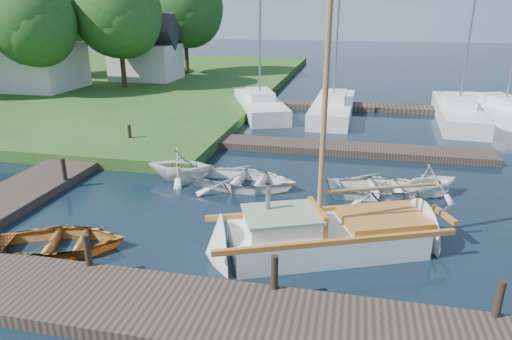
% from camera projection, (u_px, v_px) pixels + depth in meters
% --- Properties ---
extents(ground, '(160.00, 160.00, 0.00)m').
position_uv_depth(ground, '(256.00, 204.00, 15.03)').
color(ground, black).
rests_on(ground, ground).
extents(near_dock, '(18.00, 2.20, 0.30)m').
position_uv_depth(near_dock, '(195.00, 312.00, 9.46)').
color(near_dock, black).
rests_on(near_dock, ground).
extents(left_dock, '(2.20, 18.00, 0.30)m').
position_uv_depth(left_dock, '(73.00, 164.00, 18.42)').
color(left_dock, black).
rests_on(left_dock, ground).
extents(far_dock, '(14.00, 1.60, 0.30)m').
position_uv_depth(far_dock, '(330.00, 148.00, 20.56)').
color(far_dock, black).
rests_on(far_dock, ground).
extents(pontoon, '(30.00, 1.60, 0.30)m').
position_uv_depth(pontoon, '(472.00, 112.00, 27.70)').
color(pontoon, black).
rests_on(pontoon, ground).
extents(shore, '(50.00, 40.00, 0.50)m').
position_uv_depth(shore, '(3.00, 77.00, 40.79)').
color(shore, '#29541D').
rests_on(shore, ground).
extents(mooring_post_1, '(0.16, 0.16, 0.80)m').
position_uv_depth(mooring_post_1, '(88.00, 250.00, 10.79)').
color(mooring_post_1, black).
rests_on(mooring_post_1, near_dock).
extents(mooring_post_2, '(0.16, 0.16, 0.80)m').
position_uv_depth(mooring_post_2, '(275.00, 272.00, 9.89)').
color(mooring_post_2, black).
rests_on(mooring_post_2, near_dock).
extents(mooring_post_3, '(0.16, 0.16, 0.80)m').
position_uv_depth(mooring_post_3, '(499.00, 299.00, 8.99)').
color(mooring_post_3, black).
rests_on(mooring_post_3, near_dock).
extents(mooring_post_4, '(0.16, 0.16, 0.80)m').
position_uv_depth(mooring_post_4, '(64.00, 169.00, 16.19)').
color(mooring_post_4, black).
rests_on(mooring_post_4, left_dock).
extents(mooring_post_5, '(0.16, 0.16, 0.80)m').
position_uv_depth(mooring_post_5, '(130.00, 133.00, 20.80)').
color(mooring_post_5, black).
rests_on(mooring_post_5, left_dock).
extents(sailboat, '(7.36, 4.55, 9.83)m').
position_uv_depth(sailboat, '(331.00, 238.00, 12.12)').
color(sailboat, white).
rests_on(sailboat, ground).
extents(dinghy, '(3.99, 3.35, 0.71)m').
position_uv_depth(dinghy, '(58.00, 239.00, 12.04)').
color(dinghy, '#9C661C').
rests_on(dinghy, ground).
extents(tender_a, '(4.01, 3.01, 0.79)m').
position_uv_depth(tender_a, '(244.00, 177.00, 16.34)').
color(tender_a, white).
rests_on(tender_a, ground).
extents(tender_b, '(2.69, 2.37, 1.33)m').
position_uv_depth(tender_b, '(181.00, 162.00, 17.02)').
color(tender_b, white).
rests_on(tender_b, ground).
extents(tender_c, '(4.03, 3.19, 0.75)m').
position_uv_depth(tender_c, '(381.00, 185.00, 15.67)').
color(tender_c, white).
rests_on(tender_c, ground).
extents(tender_d, '(3.03, 2.94, 1.22)m').
position_uv_depth(tender_d, '(431.00, 179.00, 15.56)').
color(tender_d, white).
rests_on(tender_d, ground).
extents(marina_boat_0, '(4.88, 7.89, 10.13)m').
position_uv_depth(marina_boat_0, '(260.00, 104.00, 27.78)').
color(marina_boat_0, white).
rests_on(marina_boat_0, ground).
extents(marina_boat_1, '(2.39, 8.28, 11.19)m').
position_uv_depth(marina_boat_1, '(333.00, 106.00, 27.13)').
color(marina_boat_1, white).
rests_on(marina_boat_1, ground).
extents(marina_boat_3, '(2.81, 8.98, 11.45)m').
position_uv_depth(marina_boat_3, '(458.00, 111.00, 25.98)').
color(marina_boat_3, white).
rests_on(marina_boat_3, ground).
extents(marina_boat_4, '(5.19, 9.27, 9.93)m').
position_uv_depth(marina_boat_4, '(504.00, 112.00, 25.80)').
color(marina_boat_4, white).
rests_on(marina_boat_4, ground).
extents(house_a, '(6.30, 5.00, 6.29)m').
position_uv_depth(house_a, '(32.00, 54.00, 32.76)').
color(house_a, silver).
rests_on(house_a, shore).
extents(house_c, '(5.25, 4.00, 5.28)m').
position_uv_depth(house_c, '(146.00, 53.00, 37.21)').
color(house_c, silver).
rests_on(house_c, shore).
extents(tree_2, '(5.83, 5.75, 7.82)m').
position_uv_depth(tree_2, '(33.00, 22.00, 29.80)').
color(tree_2, '#332114').
rests_on(tree_2, shore).
extents(tree_3, '(6.41, 6.38, 8.74)m').
position_uv_depth(tree_3, '(118.00, 12.00, 32.49)').
color(tree_3, '#332114').
rests_on(tree_3, shore).
extents(tree_4, '(7.01, 7.01, 9.66)m').
position_uv_depth(tree_4, '(52.00, 4.00, 37.58)').
color(tree_4, '#332114').
rests_on(tree_4, shore).
extents(tree_7, '(6.83, 6.83, 9.38)m').
position_uv_depth(tree_7, '(184.00, 7.00, 39.32)').
color(tree_7, '#332114').
rests_on(tree_7, shore).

